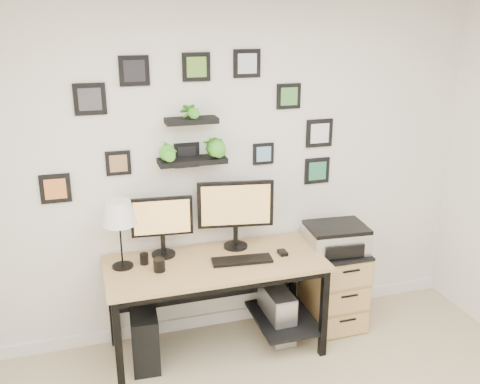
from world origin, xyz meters
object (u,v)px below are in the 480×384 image
object	(u,v)px
monitor_right	(236,209)
table_lamp	(119,214)
mug	(159,265)
monitor_left	(162,222)
pc_tower_grey	(277,313)
file_cabinet	(334,286)
pc_tower_black	(144,335)
printer	(336,238)
desk	(219,274)

from	to	relation	value
monitor_right	table_lamp	size ratio (longest dim) A/B	1.15
monitor_right	mug	size ratio (longest dim) A/B	6.17
monitor_left	pc_tower_grey	distance (m)	1.19
mug	file_cabinet	bearing A→B (deg)	4.90
table_lamp	pc_tower_black	world-z (taller)	table_lamp
mug	table_lamp	bearing A→B (deg)	149.46
monitor_left	pc_tower_grey	world-z (taller)	monitor_left
monitor_left	printer	bearing A→B (deg)	-5.45
desk	monitor_right	xyz separation A→B (m)	(0.18, 0.16, 0.44)
monitor_left	printer	xyz separation A→B (m)	(1.36, -0.13, -0.24)
mug	file_cabinet	distance (m)	1.52
pc_tower_grey	monitor_left	bearing A→B (deg)	168.76
monitor_right	monitor_left	bearing A→B (deg)	178.36
pc_tower_grey	printer	distance (m)	0.77
mug	desk	bearing A→B (deg)	8.29
desk	pc_tower_grey	xyz separation A→B (m)	(0.47, 0.01, -0.42)
pc_tower_black	monitor_right	bearing A→B (deg)	16.79
monitor_left	monitor_right	world-z (taller)	monitor_right
mug	printer	size ratio (longest dim) A/B	0.19
pc_tower_grey	file_cabinet	size ratio (longest dim) A/B	0.62
table_lamp	pc_tower_grey	bearing A→B (deg)	-3.48
monitor_right	mug	world-z (taller)	monitor_right
desk	table_lamp	size ratio (longest dim) A/B	3.19
table_lamp	pc_tower_black	bearing A→B (deg)	-40.20
monitor_right	pc_tower_grey	world-z (taller)	monitor_right
monitor_right	table_lamp	bearing A→B (deg)	-174.56
desk	monitor_right	bearing A→B (deg)	41.90
mug	monitor_left	bearing A→B (deg)	73.96
pc_tower_grey	table_lamp	bearing A→B (deg)	176.52
pc_tower_grey	monitor_right	bearing A→B (deg)	152.43
pc_tower_black	pc_tower_grey	size ratio (longest dim) A/B	1.03
table_lamp	pc_tower_grey	distance (m)	1.50
desk	monitor_left	world-z (taller)	monitor_left
pc_tower_grey	file_cabinet	distance (m)	0.54
mug	monitor_right	bearing A→B (deg)	19.72
monitor_left	monitor_right	xyz separation A→B (m)	(0.56, -0.02, 0.05)
mug	printer	bearing A→B (deg)	4.45
pc_tower_black	printer	size ratio (longest dim) A/B	0.89
pc_tower_black	file_cabinet	bearing A→B (deg)	6.41
pc_tower_black	pc_tower_grey	xyz separation A→B (m)	(1.05, 0.02, -0.01)
pc_tower_grey	printer	xyz separation A→B (m)	(0.51, 0.04, 0.57)
pc_tower_grey	file_cabinet	bearing A→B (deg)	5.72
monitor_right	file_cabinet	bearing A→B (deg)	-7.09
monitor_left	mug	distance (m)	0.34
file_cabinet	table_lamp	bearing A→B (deg)	179.37
table_lamp	pc_tower_black	xyz separation A→B (m)	(0.11, -0.09, -0.94)
mug	pc_tower_grey	bearing A→B (deg)	4.44
desk	pc_tower_black	xyz separation A→B (m)	(-0.58, -0.02, -0.41)
table_lamp	monitor_right	bearing A→B (deg)	5.44
pc_tower_black	printer	distance (m)	1.66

